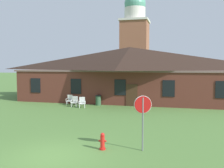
{
  "coord_description": "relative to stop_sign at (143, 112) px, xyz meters",
  "views": [
    {
      "loc": [
        5.12,
        -9.39,
        3.89
      ],
      "look_at": [
        0.56,
        8.45,
        2.48
      ],
      "focal_mm": 40.12,
      "sensor_mm": 36.0,
      "label": 1
    }
  ],
  "objects": [
    {
      "name": "lawn_chair_by_porch",
      "position": [
        -8.63,
        11.42,
        -1.29
      ],
      "size": [
        0.71,
        0.75,
        0.96
      ],
      "color": "silver",
      "rests_on": "ground"
    },
    {
      "name": "stop_sign",
      "position": [
        0.0,
        0.0,
        0.0
      ],
      "size": [
        0.76,
        0.31,
        2.51
      ],
      "color": "slate",
      "rests_on": "ground"
    },
    {
      "name": "lawn_chair_near_door",
      "position": [
        -7.72,
        10.48,
        -1.29
      ],
      "size": [
        0.69,
        0.73,
        0.96
      ],
      "color": "silver",
      "rests_on": "ground"
    },
    {
      "name": "lawn_chair_left_end",
      "position": [
        -6.84,
        10.13,
        -1.29
      ],
      "size": [
        0.77,
        0.82,
        0.96
      ],
      "color": "white",
      "rests_on": "ground"
    },
    {
      "name": "fire_hydrant",
      "position": [
        -1.8,
        -0.33,
        -1.42
      ],
      "size": [
        0.36,
        0.28,
        0.79
      ],
      "color": "red",
      "rests_on": "ground"
    },
    {
      "name": "dome_tower",
      "position": [
        -6.05,
        35.01,
        6.29
      ],
      "size": [
        5.18,
        5.18,
        17.81
      ],
      "color": "#93563D",
      "rests_on": "ground"
    },
    {
      "name": "trash_bin",
      "position": [
        -5.81,
        11.75,
        -1.29
      ],
      "size": [
        0.56,
        0.56,
        0.98
      ],
      "color": "#335638",
      "rests_on": "ground"
    },
    {
      "name": "brick_building",
      "position": [
        -3.71,
        17.05,
        1.22
      ],
      "size": [
        23.43,
        10.4,
        5.91
      ],
      "color": "brown",
      "rests_on": "ground"
    },
    {
      "name": "ground_plane",
      "position": [
        -3.71,
        -1.71,
        -1.79
      ],
      "size": [
        200.0,
        200.0,
        0.0
      ],
      "primitive_type": "plane",
      "color": "#517A38"
    }
  ]
}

